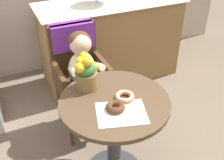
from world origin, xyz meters
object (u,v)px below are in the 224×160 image
object	(u,v)px
cafe_table	(114,125)
seated_child	(83,67)
donut_front	(115,107)
wicker_chair	(77,62)
donut_mid	(125,96)
flower_vase	(86,73)

from	to	relation	value
cafe_table	seated_child	size ratio (longest dim) A/B	0.99
seated_child	donut_front	bearing A→B (deg)	-90.60
wicker_chair	seated_child	xyz separation A→B (m)	(-0.00, -0.16, 0.04)
cafe_table	donut_front	distance (m)	0.25
seated_child	donut_mid	distance (m)	0.56
donut_front	donut_mid	size ratio (longest dim) A/B	0.94
wicker_chair	flower_vase	bearing A→B (deg)	-94.04
cafe_table	wicker_chair	bearing A→B (deg)	92.36
wicker_chair	seated_child	world-z (taller)	seated_child
donut_front	donut_mid	distance (m)	0.13
cafe_table	wicker_chair	size ratio (longest dim) A/B	0.75
cafe_table	flower_vase	world-z (taller)	flower_vase
donut_front	flower_vase	bearing A→B (deg)	104.86
cafe_table	seated_child	xyz separation A→B (m)	(-0.03, 0.54, 0.17)
cafe_table	donut_mid	world-z (taller)	donut_mid
donut_mid	flower_vase	world-z (taller)	flower_vase
cafe_table	donut_mid	distance (m)	0.24
cafe_table	wicker_chair	xyz separation A→B (m)	(-0.03, 0.69, 0.13)
seated_child	donut_mid	bearing A→B (deg)	-80.26
wicker_chair	donut_mid	size ratio (longest dim) A/B	7.52
wicker_chair	seated_child	bearing A→B (deg)	-84.19
seated_child	flower_vase	size ratio (longest dim) A/B	2.93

